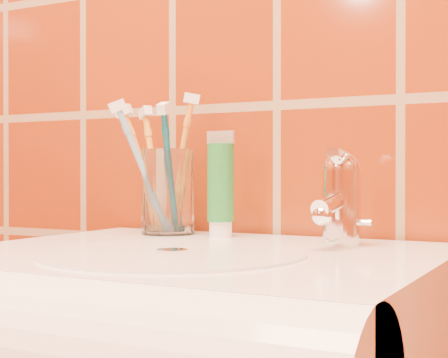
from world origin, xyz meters
The scene contains 8 objects.
glass_tumbler centered at (-0.14, 1.12, 0.91)m, with size 0.08×0.08×0.13m, color white.
toothpaste_tube centered at (-0.05, 1.12, 0.92)m, with size 0.04×0.04×0.15m.
faucet centered at (0.14, 1.09, 0.91)m, with size 0.05×0.11×0.12m.
toothbrush_0 centered at (-0.13, 1.14, 0.95)m, with size 0.06×0.04×0.22m, color orange, non-canonical shape.
toothbrush_1 centered at (-0.13, 1.10, 0.94)m, with size 0.04×0.07×0.20m, color #0B4C61, non-canonical shape.
toothbrush_2 centered at (-0.16, 1.09, 0.95)m, with size 0.08×0.07×0.20m, color #74A0CE, non-canonical shape.
toothbrush_3 centered at (-0.17, 1.11, 0.95)m, with size 0.09×0.03×0.20m, color orange, non-canonical shape.
toothbrush_4 centered at (-0.17, 1.13, 0.95)m, with size 0.07×0.06×0.20m, color orange, non-canonical shape.
Camera 1 is at (0.41, 0.26, 0.94)m, focal length 55.00 mm.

